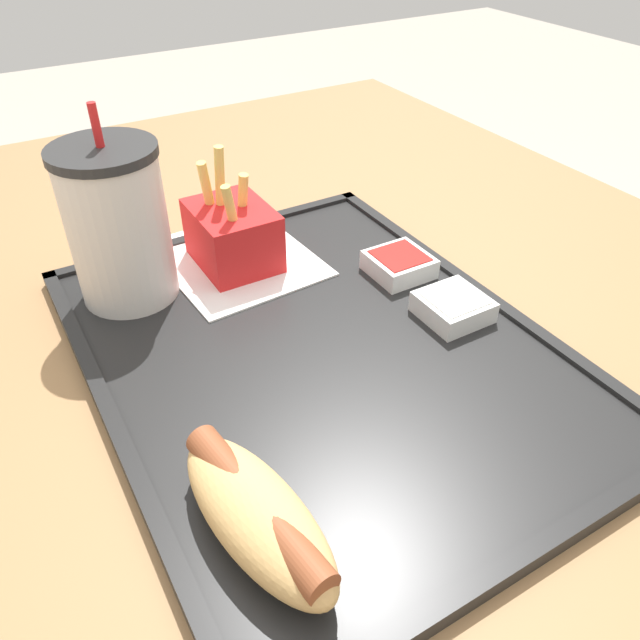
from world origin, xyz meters
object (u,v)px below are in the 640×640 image
hot_dog_far (257,514)px  sauce_cup_ketchup (399,264)px  soda_cup (118,225)px  sauce_cup_mayo (453,306)px  fries_carton (232,234)px

hot_dog_far → sauce_cup_ketchup: size_ratio=2.66×
soda_cup → hot_dog_far: soda_cup is taller
sauce_cup_mayo → fries_carton: bearing=35.9°
soda_cup → sauce_cup_ketchup: 0.26m
soda_cup → sauce_cup_ketchup: (-0.10, -0.23, -0.06)m
soda_cup → hot_dog_far: 0.30m
hot_dog_far → soda_cup: bearing=-2.2°
sauce_cup_mayo → sauce_cup_ketchup: (0.08, -0.00, 0.00)m
sauce_cup_mayo → hot_dog_far: bearing=114.9°
hot_dog_far → fries_carton: (0.29, -0.12, 0.01)m
fries_carton → sauce_cup_mayo: 0.22m
fries_carton → sauce_cup_ketchup: size_ratio=2.15×
soda_cup → fries_carton: 0.11m
fries_carton → sauce_cup_mayo: size_ratio=2.15×
sauce_cup_mayo → sauce_cup_ketchup: same height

